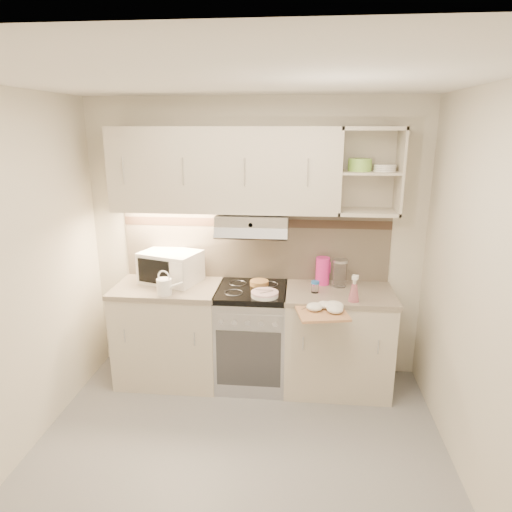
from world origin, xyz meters
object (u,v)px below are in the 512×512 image
Objects in this scene: cutting_board at (322,313)px; electric_range at (252,336)px; microwave at (171,267)px; pink_pitcher at (323,271)px; spray_bottle at (354,290)px; plate_stack at (265,294)px; glass_jar at (340,273)px; watering_can at (165,286)px.

electric_range is at bearing 133.83° from cutting_board.
cutting_board is (1.33, -0.53, -0.17)m from microwave.
spray_bottle is (0.23, -0.39, -0.03)m from pink_pitcher.
electric_range is at bearing 176.48° from pink_pitcher.
spray_bottle is at bearing -2.65° from plate_stack.
electric_range is 0.96m from glass_jar.
watering_can is 1.37m from pink_pitcher.
watering_can is at bearing 160.16° from cutting_board.
microwave is at bearing 147.26° from cutting_board.
microwave is (-0.74, 0.12, 0.59)m from electric_range.
spray_bottle is 0.63× the size of cutting_board.
cutting_board is at bearing -112.14° from pink_pitcher.
plate_stack is at bearing -55.21° from electric_range.
electric_range is 0.95m from microwave.
pink_pitcher is at bearing 28.87° from watering_can.
electric_range is at bearing 124.79° from plate_stack.
cutting_board is (1.29, -0.20, -0.10)m from watering_can.
cutting_board is (0.59, -0.41, 0.42)m from electric_range.
glass_jar is at bearing 25.66° from watering_can.
plate_stack is 0.96× the size of spray_bottle.
watering_can is 1.08× the size of plate_stack.
spray_bottle reaches higher than electric_range.
electric_range is 0.85m from pink_pitcher.
spray_bottle is (1.59, -0.33, -0.05)m from microwave.
spray_bottle reaches higher than plate_stack.
microwave is 0.34m from watering_can.
watering_can is (0.04, -0.33, -0.06)m from microwave.
microwave is at bearing -179.34° from glass_jar.
pink_pitcher reaches higher than spray_bottle.
pink_pitcher is (0.49, 0.36, 0.10)m from plate_stack.
pink_pitcher is (1.31, 0.39, 0.05)m from watering_can.
electric_range is at bearing 29.18° from watering_can.
electric_range reaches higher than cutting_board.
plate_stack is 0.72m from spray_bottle.
plate_stack is at bearing -164.57° from spray_bottle.
electric_range is 2.42× the size of cutting_board.
pink_pitcher is 1.04× the size of spray_bottle.
glass_jar reaches higher than cutting_board.
electric_range is at bearing 9.56° from microwave.
watering_can is 0.66× the size of cutting_board.
pink_pitcher is (1.35, 0.06, -0.02)m from microwave.
glass_jar is 0.36m from spray_bottle.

